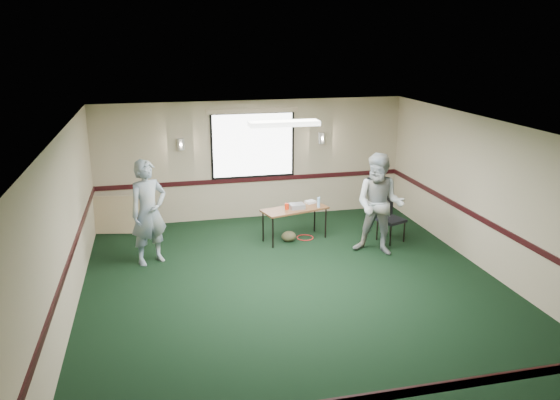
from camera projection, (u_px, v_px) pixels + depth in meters
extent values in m
plane|color=black|center=(298.00, 291.00, 9.03)|extent=(8.00, 8.00, 0.00)
plane|color=tan|center=(253.00, 160.00, 12.36)|extent=(7.00, 0.00, 7.00)
plane|color=tan|center=(414.00, 350.00, 4.91)|extent=(7.00, 0.00, 7.00)
plane|color=tan|center=(65.00, 231.00, 7.87)|extent=(0.00, 8.00, 8.00)
plane|color=tan|center=(495.00, 200.00, 9.40)|extent=(0.00, 8.00, 8.00)
plane|color=white|center=(300.00, 129.00, 8.24)|extent=(8.00, 8.00, 0.00)
cube|color=black|center=(253.00, 179.00, 12.48)|extent=(7.00, 0.03, 0.10)
cube|color=black|center=(410.00, 392.00, 5.05)|extent=(7.00, 0.03, 0.10)
cube|color=black|center=(69.00, 260.00, 8.01)|extent=(0.03, 8.00, 0.10)
cube|color=black|center=(491.00, 224.00, 9.52)|extent=(0.03, 8.00, 0.10)
cube|color=black|center=(253.00, 145.00, 12.24)|extent=(1.90, 0.01, 1.50)
cube|color=white|center=(253.00, 145.00, 12.23)|extent=(1.80, 0.02, 1.40)
cube|color=tan|center=(252.00, 111.00, 12.01)|extent=(2.05, 0.08, 0.10)
cylinder|color=silver|center=(181.00, 144.00, 11.83)|extent=(0.16, 0.16, 0.25)
cylinder|color=silver|center=(322.00, 138.00, 12.53)|extent=(0.16, 0.16, 0.25)
cube|color=white|center=(284.00, 123.00, 9.19)|extent=(1.20, 0.32, 0.08)
cube|color=#553018|center=(295.00, 209.00, 11.14)|extent=(1.45, 0.88, 0.04)
cylinder|color=black|center=(273.00, 233.00, 10.77)|extent=(0.03, 0.03, 0.64)
cylinder|color=black|center=(326.00, 223.00, 11.34)|extent=(0.03, 0.03, 0.64)
cylinder|color=black|center=(263.00, 227.00, 11.14)|extent=(0.03, 0.03, 0.64)
cylinder|color=black|center=(315.00, 217.00, 11.71)|extent=(0.03, 0.03, 0.64)
cube|color=gray|center=(297.00, 206.00, 11.12)|extent=(0.31, 0.26, 0.10)
cube|color=white|center=(310.00, 202.00, 11.48)|extent=(0.25, 0.22, 0.05)
cylinder|color=red|center=(287.00, 206.00, 11.06)|extent=(0.08, 0.08, 0.12)
cylinder|color=#91C3ED|center=(319.00, 202.00, 11.18)|extent=(0.06, 0.06, 0.21)
ellipsoid|color=#464628|center=(289.00, 236.00, 11.19)|extent=(0.33, 0.26, 0.22)
torus|color=red|center=(305.00, 238.00, 11.40)|extent=(0.40, 0.40, 0.02)
cube|color=tan|center=(119.00, 215.00, 11.61)|extent=(1.57, 0.53, 0.80)
cube|color=black|center=(391.00, 220.00, 11.11)|extent=(0.59, 0.59, 0.06)
cube|color=black|center=(384.00, 205.00, 11.22)|extent=(0.45, 0.21, 0.46)
cylinder|color=black|center=(391.00, 236.00, 10.93)|extent=(0.03, 0.03, 0.43)
cylinder|color=black|center=(404.00, 232.00, 11.13)|extent=(0.03, 0.03, 0.43)
cylinder|color=black|center=(377.00, 230.00, 11.23)|extent=(0.03, 0.03, 0.43)
cylinder|color=black|center=(391.00, 227.00, 11.44)|extent=(0.03, 0.03, 0.43)
imported|color=#416090|center=(149.00, 212.00, 9.92)|extent=(0.85, 0.74, 1.95)
imported|color=#7B9EC0|center=(379.00, 205.00, 10.35)|extent=(1.21, 1.15, 1.97)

